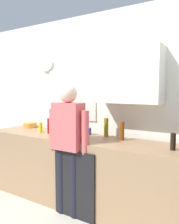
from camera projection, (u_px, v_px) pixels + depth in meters
ground_plane at (69, 214)px, 2.82m from camera, size 8.00×8.00×0.00m
kitchen_counter at (82, 171)px, 3.03m from camera, size 2.98×0.64×0.91m
dishwasher_panel at (74, 185)px, 2.70m from camera, size 0.56×0.02×0.82m
back_wall_assembly at (101, 102)px, 3.25m from camera, size 4.58×0.42×2.60m
bottle_amber_beer at (122, 131)px, 2.83m from camera, size 0.06×0.06×0.23m
bottle_dark_sauce at (173, 142)px, 2.36m from camera, size 0.06×0.06×0.18m
bottle_olive_oil at (106, 127)px, 3.04m from camera, size 0.06×0.06×0.25m
bottle_red_vinegar at (49, 126)px, 3.27m from camera, size 0.06×0.06×0.22m
cup_blue_mug at (88, 131)px, 3.17m from camera, size 0.08×0.08×0.10m
mixing_bowl at (30, 125)px, 3.79m from camera, size 0.22×0.22×0.08m
potted_plant at (71, 124)px, 3.28m from camera, size 0.15×0.15×0.23m
dish_soap at (41, 127)px, 3.35m from camera, size 0.06×0.06×0.18m
person_at_sink at (68, 139)px, 2.73m from camera, size 0.57×0.22×1.60m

